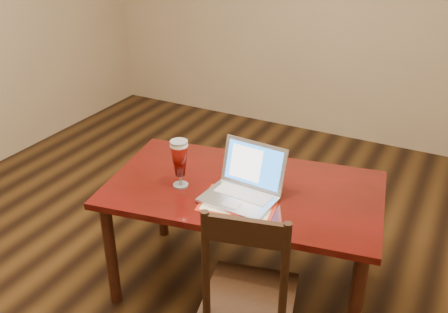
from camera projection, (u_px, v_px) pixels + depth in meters
The scene contains 3 objects.
ground at pixel (182, 278), 3.05m from camera, with size 5.00×5.00×0.00m, color black.
dining_table at pixel (242, 198), 2.71m from camera, with size 1.58×1.06×0.95m.
dining_chair at pixel (249, 296), 2.27m from camera, with size 0.49×0.47×0.96m.
Camera 1 is at (1.33, -1.98, 2.05)m, focal length 40.00 mm.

